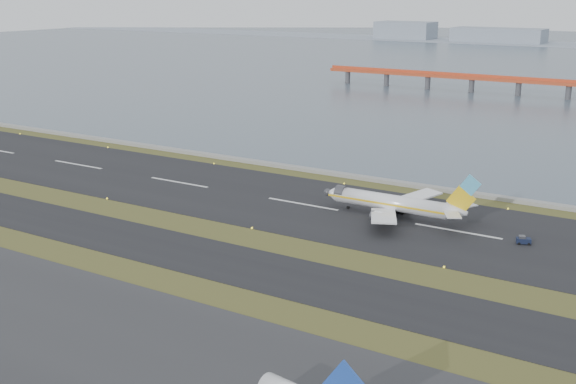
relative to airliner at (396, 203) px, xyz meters
The scene contains 8 objects.
ground 40.40m from the airliner, 126.72° to the right, with size 1000.00×1000.00×0.00m, color #354418.
apron_strip 90.59m from the airliner, 105.42° to the right, with size 1000.00×50.00×0.10m, color #2C2C2E.
taxiway_strip 50.50m from the airliner, 118.53° to the right, with size 1000.00×18.00×0.10m, color black.
runway_strip 24.41m from the airliner, behind, with size 1000.00×45.00×0.10m, color black.
seawall 36.84m from the airliner, 130.95° to the left, with size 1000.00×2.50×1.00m, color gray.
red_pier 217.81m from the airliner, 91.07° to the left, with size 260.00×5.00×10.20m.
airliner is the anchor object (origin of this frame).
pushback_tug 30.69m from the airliner, ahead, with size 3.34×2.67×1.88m.
Camera 1 is at (87.55, -119.06, 52.08)m, focal length 45.00 mm.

